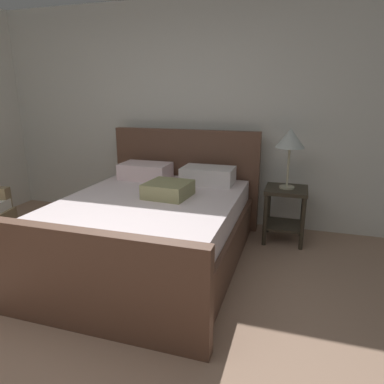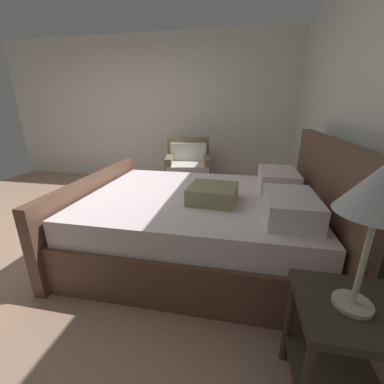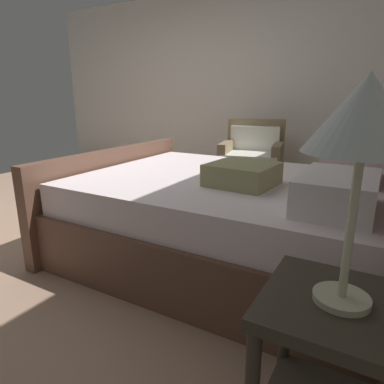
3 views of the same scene
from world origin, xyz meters
name	(u,v)px [view 1 (image 1 of 3)]	position (x,y,z in m)	size (l,w,h in m)	color
ground_plane	(36,373)	(0.00, 0.00, -0.01)	(4.98, 5.58, 0.02)	tan
wall_back	(187,115)	(0.00, 2.85, 1.32)	(5.10, 0.12, 2.64)	silver
bed	(152,225)	(0.06, 1.56, 0.35)	(1.79, 2.28, 1.17)	brown
nightstand_right	(285,206)	(1.28, 2.39, 0.40)	(0.44, 0.44, 0.60)	#342D22
table_lamp_right	(290,140)	(1.28, 2.39, 1.12)	(0.30, 0.30, 0.63)	#B7B293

